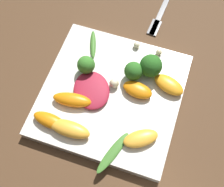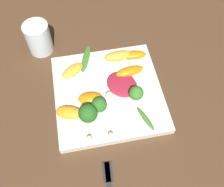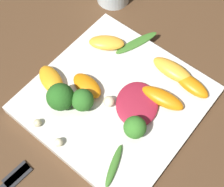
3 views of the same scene
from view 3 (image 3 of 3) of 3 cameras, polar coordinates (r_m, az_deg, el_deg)
name	(u,v)px [view 3 (image 3 of 3)]	position (r m, az deg, el deg)	size (l,w,h in m)	color
ground_plane	(115,102)	(0.52, 0.64, -1.63)	(2.40, 2.40, 0.00)	#4C331E
plate	(116,100)	(0.51, 0.65, -1.15)	(0.26, 0.26, 0.02)	silver
radicchio_leaf_0	(137,104)	(0.49, 4.60, -1.88)	(0.10, 0.10, 0.01)	maroon
orange_segment_0	(191,85)	(0.52, 14.32, 1.53)	(0.03, 0.07, 0.02)	orange
orange_segment_1	(173,70)	(0.53, 11.04, 4.18)	(0.03, 0.08, 0.02)	#FCAD33
orange_segment_2	(87,86)	(0.51, -4.57, 1.44)	(0.04, 0.06, 0.02)	orange
orange_segment_3	(107,43)	(0.55, -0.98, 9.28)	(0.06, 0.07, 0.02)	#FCAD33
orange_segment_4	(162,98)	(0.50, 9.21, -0.84)	(0.04, 0.07, 0.02)	orange
orange_segment_5	(51,80)	(0.52, -11.05, 2.47)	(0.05, 0.07, 0.02)	orange
broccoli_floret_0	(135,127)	(0.46, 4.21, -6.22)	(0.03, 0.03, 0.04)	#84AD5B
broccoli_floret_1	(60,97)	(0.48, -9.42, -0.65)	(0.04, 0.04, 0.05)	#84AD5B
broccoli_floret_2	(83,100)	(0.48, -5.41, -1.24)	(0.04, 0.04, 0.04)	#84AD5B
arugula_sprig_0	(137,43)	(0.56, 4.51, 9.25)	(0.09, 0.04, 0.00)	#3D7528
arugula_sprig_1	(114,166)	(0.46, 0.35, -13.06)	(0.07, 0.03, 0.01)	#3D7528
macadamia_nut_0	(37,123)	(0.49, -13.48, -5.26)	(0.01, 0.01, 0.01)	beige
macadamia_nut_1	(59,142)	(0.47, -9.73, -8.81)	(0.01, 0.01, 0.01)	beige
macadamia_nut_2	(109,102)	(0.49, -0.52, -1.49)	(0.02, 0.02, 0.02)	beige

